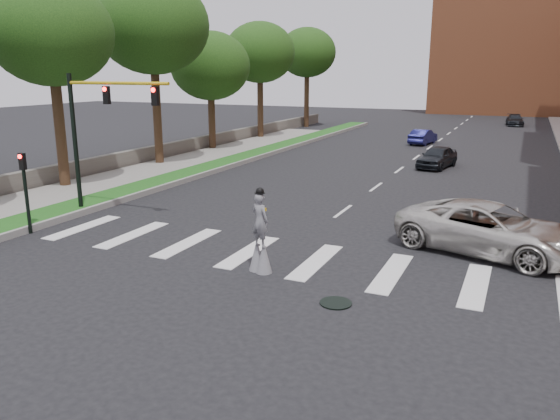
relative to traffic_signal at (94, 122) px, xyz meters
name	(u,v)px	position (x,y,z in m)	size (l,w,h in m)	color
ground_plane	(269,266)	(9.78, -3.00, -4.15)	(160.00, 160.00, 0.00)	black
grass_median	(244,157)	(-1.72, 17.00, -4.03)	(2.00, 60.00, 0.25)	#184E16
median_curb	(257,158)	(-0.67, 17.00, -4.01)	(0.20, 60.00, 0.28)	gray
sidewalk_left	(122,178)	(-4.72, 7.00, -4.06)	(4.00, 60.00, 0.18)	gray
stone_wall	(196,144)	(-7.22, 19.00, -3.60)	(0.50, 56.00, 1.10)	#56514A
manhole	(336,303)	(12.78, -5.00, -4.13)	(0.90, 0.90, 0.04)	black
building_backdrop	(525,53)	(15.78, 75.00, 4.85)	(26.00, 14.00, 18.00)	#C5693E
traffic_signal	(94,122)	(0.00, 0.00, 0.00)	(5.30, 0.23, 6.20)	black
secondary_signal	(25,186)	(-0.52, -3.50, -2.20)	(0.25, 0.21, 3.23)	black
stilt_performer	(260,239)	(9.75, -3.58, -3.06)	(0.82, 0.63, 2.78)	#342215
suv_crossing	(490,229)	(16.31, 1.40, -3.26)	(2.96, 6.41, 1.78)	beige
car_near	(437,157)	(11.87, 18.94, -3.42)	(1.72, 4.26, 1.45)	black
car_mid	(423,137)	(8.82, 31.02, -3.49)	(1.40, 4.01, 1.32)	navy
car_far	(515,120)	(15.78, 53.03, -3.50)	(1.82, 4.49, 1.30)	black
tree_1	(50,33)	(-5.90, 3.71, 4.04)	(6.48, 6.48, 10.99)	#342215
tree_2	(152,26)	(-5.79, 12.21, 5.02)	(7.42, 7.42, 12.36)	#342215
tree_3	(210,66)	(-6.39, 20.26, 2.54)	(6.37, 6.37, 9.43)	#342215
tree_4	(260,53)	(-6.27, 29.00, 3.82)	(6.59, 6.59, 10.82)	#342215
tree_5	(307,53)	(-6.48, 41.57, 4.20)	(6.54, 6.54, 11.17)	#342215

